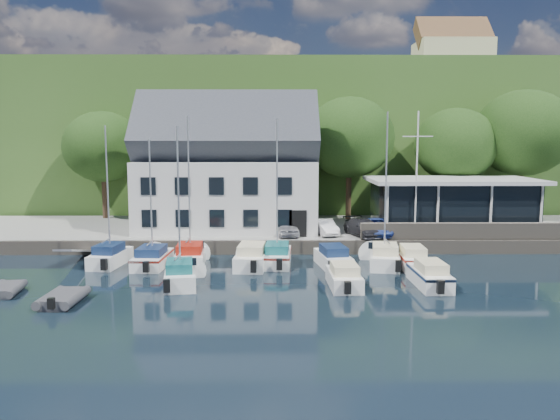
# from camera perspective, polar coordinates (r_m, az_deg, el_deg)

# --- Properties ---
(ground) EXTENTS (180.00, 180.00, 0.00)m
(ground) POSITION_cam_1_polar(r_m,az_deg,el_deg) (28.82, 5.93, -9.17)
(ground) COLOR black
(ground) RESTS_ON ground
(quay) EXTENTS (60.00, 13.00, 1.00)m
(quay) POSITION_cam_1_polar(r_m,az_deg,el_deg) (45.71, 3.49, -2.32)
(quay) COLOR gray
(quay) RESTS_ON ground
(quay_face) EXTENTS (60.00, 0.30, 1.00)m
(quay_face) POSITION_cam_1_polar(r_m,az_deg,el_deg) (39.34, 4.15, -3.91)
(quay_face) COLOR #6A6155
(quay_face) RESTS_ON ground
(hillside) EXTENTS (160.00, 75.00, 16.00)m
(hillside) POSITION_cam_1_polar(r_m,az_deg,el_deg) (89.51, 1.54, 7.26)
(hillside) COLOR #34541F
(hillside) RESTS_ON ground
(field_patch) EXTENTS (50.00, 30.00, 0.30)m
(field_patch) POSITION_cam_1_polar(r_m,az_deg,el_deg) (98.41, 6.15, 11.98)
(field_patch) COLOR #5F7239
(field_patch) RESTS_ON hillside
(farmhouse) EXTENTS (10.40, 7.00, 8.20)m
(farmhouse) POSITION_cam_1_polar(r_m,az_deg,el_deg) (84.19, 17.53, 15.18)
(farmhouse) COLOR beige
(farmhouse) RESTS_ON hillside
(harbor_building) EXTENTS (14.40, 8.20, 8.70)m
(harbor_building) POSITION_cam_1_polar(r_m,az_deg,el_deg) (44.21, -5.47, 3.66)
(harbor_building) COLOR silver
(harbor_building) RESTS_ON quay
(club_pavilion) EXTENTS (13.20, 7.20, 4.10)m
(club_pavilion) POSITION_cam_1_polar(r_m,az_deg,el_deg) (46.00, 17.46, 0.62)
(club_pavilion) COLOR black
(club_pavilion) RESTS_ON quay
(seawall) EXTENTS (18.00, 0.50, 1.20)m
(seawall) POSITION_cam_1_polar(r_m,az_deg,el_deg) (42.23, 20.58, -2.08)
(seawall) COLOR #6A6155
(seawall) RESTS_ON quay
(gangway) EXTENTS (1.20, 6.00, 1.40)m
(gangway) POSITION_cam_1_polar(r_m,az_deg,el_deg) (39.66, -20.19, -5.00)
(gangway) COLOR silver
(gangway) RESTS_ON ground
(car_silver) EXTENTS (1.92, 3.98, 1.31)m
(car_silver) POSITION_cam_1_polar(r_m,az_deg,el_deg) (41.21, 0.74, -1.75)
(car_silver) COLOR silver
(car_silver) RESTS_ON quay
(car_white) EXTENTS (2.01, 3.73, 1.17)m
(car_white) POSITION_cam_1_polar(r_m,az_deg,el_deg) (41.58, 4.71, -1.79)
(car_white) COLOR silver
(car_white) RESTS_ON quay
(car_dgrey) EXTENTS (3.00, 4.77, 1.29)m
(car_dgrey) POSITION_cam_1_polar(r_m,az_deg,el_deg) (41.37, 8.73, -1.81)
(car_dgrey) COLOR #28282D
(car_dgrey) RESTS_ON quay
(car_blue) EXTENTS (1.61, 4.03, 1.38)m
(car_blue) POSITION_cam_1_polar(r_m,az_deg,el_deg) (41.68, 9.97, -1.71)
(car_blue) COLOR #334B9C
(car_blue) RESTS_ON quay
(flagpole) EXTENTS (2.22, 0.20, 9.27)m
(flagpole) POSITION_cam_1_polar(r_m,az_deg,el_deg) (41.63, 14.08, 3.64)
(flagpole) COLOR silver
(flagpole) RESTS_ON quay
(tree_0) EXTENTS (7.13, 7.13, 9.75)m
(tree_0) POSITION_cam_1_polar(r_m,az_deg,el_deg) (52.41, -17.95, 4.49)
(tree_0) COLOR black
(tree_0) RESTS_ON quay
(tree_2) EXTENTS (7.86, 7.86, 10.74)m
(tree_2) POSITION_cam_1_polar(r_m,az_deg,el_deg) (49.17, 0.53, 5.26)
(tree_2) COLOR black
(tree_2) RESTS_ON quay
(tree_3) EXTENTS (8.04, 8.04, 10.99)m
(tree_3) POSITION_cam_1_polar(r_m,az_deg,el_deg) (49.59, 7.23, 5.36)
(tree_3) COLOR black
(tree_3) RESTS_ON quay
(tree_4) EXTENTS (7.31, 7.31, 9.99)m
(tree_4) POSITION_cam_1_polar(r_m,az_deg,el_deg) (51.43, 17.80, 4.58)
(tree_4) COLOR black
(tree_4) RESTS_ON quay
(tree_5) EXTENTS (8.48, 8.48, 11.58)m
(tree_5) POSITION_cam_1_polar(r_m,az_deg,el_deg) (53.47, 23.99, 5.25)
(tree_5) COLOR black
(tree_5) RESTS_ON quay
(boat_r1_0) EXTENTS (2.47, 5.95, 8.88)m
(boat_r1_0) POSITION_cam_1_polar(r_m,az_deg,el_deg) (37.00, -17.54, 1.21)
(boat_r1_0) COLOR white
(boat_r1_0) RESTS_ON ground
(boat_r1_1) EXTENTS (2.32, 6.12, 8.27)m
(boat_r1_1) POSITION_cam_1_polar(r_m,az_deg,el_deg) (35.90, -13.34, 0.69)
(boat_r1_1) COLOR white
(boat_r1_1) RESTS_ON ground
(boat_r1_2) EXTENTS (2.42, 6.10, 9.13)m
(boat_r1_2) POSITION_cam_1_polar(r_m,az_deg,el_deg) (35.68, -9.47, 1.44)
(boat_r1_2) COLOR white
(boat_r1_2) RESTS_ON ground
(boat_r1_3) EXTENTS (2.56, 6.67, 1.54)m
(boat_r1_3) POSITION_cam_1_polar(r_m,az_deg,el_deg) (35.53, -2.96, -4.69)
(boat_r1_3) COLOR white
(boat_r1_3) RESTS_ON ground
(boat_r1_4) EXTENTS (2.24, 6.24, 8.85)m
(boat_r1_4) POSITION_cam_1_polar(r_m,az_deg,el_deg) (35.47, -0.31, 1.28)
(boat_r1_4) COLOR white
(boat_r1_4) RESTS_ON ground
(boat_r1_5) EXTENTS (2.70, 5.97, 1.44)m
(boat_r1_5) POSITION_cam_1_polar(r_m,az_deg,el_deg) (35.53, 5.56, -4.79)
(boat_r1_5) COLOR white
(boat_r1_5) RESTS_ON ground
(boat_r1_6) EXTENTS (3.01, 6.50, 9.02)m
(boat_r1_6) POSITION_cam_1_polar(r_m,az_deg,el_deg) (35.65, 10.97, 1.31)
(boat_r1_6) COLOR white
(boat_r1_6) RESTS_ON ground
(boat_r1_7) EXTENTS (2.00, 5.85, 1.41)m
(boat_r1_7) POSITION_cam_1_polar(r_m,az_deg,el_deg) (36.40, 13.61, -4.70)
(boat_r1_7) COLOR white
(boat_r1_7) RESTS_ON ground
(boat_r2_1) EXTENTS (2.73, 5.96, 8.87)m
(boat_r2_1) POSITION_cam_1_polar(r_m,az_deg,el_deg) (30.86, -10.54, 0.26)
(boat_r2_1) COLOR white
(boat_r2_1) RESTS_ON ground
(boat_r2_3) EXTENTS (1.97, 5.42, 1.36)m
(boat_r2_3) POSITION_cam_1_polar(r_m,az_deg,el_deg) (30.91, 6.70, -6.74)
(boat_r2_3) COLOR white
(boat_r2_3) RESTS_ON ground
(boat_r2_4) EXTENTS (1.87, 5.87, 1.47)m
(boat_r2_4) POSITION_cam_1_polar(r_m,az_deg,el_deg) (31.95, 15.36, -6.39)
(boat_r2_4) COLOR white
(boat_r2_4) RESTS_ON ground
(dinghy_0) EXTENTS (2.01, 2.94, 0.64)m
(dinghy_0) POSITION_cam_1_polar(r_m,az_deg,el_deg) (32.87, -26.74, -7.28)
(dinghy_0) COLOR #3A3A3F
(dinghy_0) RESTS_ON ground
(dinghy_1) EXTENTS (1.97, 3.20, 0.74)m
(dinghy_1) POSITION_cam_1_polar(r_m,az_deg,el_deg) (29.75, -21.76, -8.41)
(dinghy_1) COLOR #3A3A3F
(dinghy_1) RESTS_ON ground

